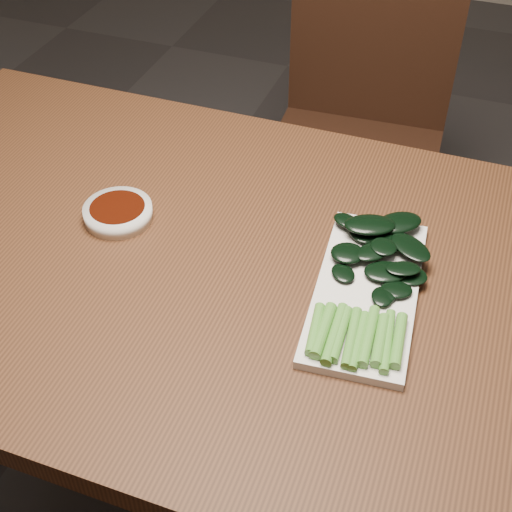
{
  "coord_description": "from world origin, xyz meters",
  "views": [
    {
      "loc": [
        0.3,
        -0.74,
        1.49
      ],
      "look_at": [
        0.02,
        0.01,
        0.76
      ],
      "focal_mm": 50.0,
      "sensor_mm": 36.0,
      "label": 1
    }
  ],
  "objects_px": {
    "table": "(239,295)",
    "serving_plate": "(366,291)",
    "chair_far": "(358,127)",
    "sauce_bowl": "(118,212)",
    "gai_lan": "(371,275)"
  },
  "relations": [
    {
      "from": "table",
      "to": "serving_plate",
      "type": "xyz_separation_m",
      "value": [
        0.2,
        -0.0,
        0.08
      ]
    },
    {
      "from": "serving_plate",
      "to": "chair_far",
      "type": "bearing_deg",
      "value": 103.14
    },
    {
      "from": "table",
      "to": "serving_plate",
      "type": "relative_size",
      "value": 4.23
    },
    {
      "from": "sauce_bowl",
      "to": "chair_far",
      "type": "bearing_deg",
      "value": 74.9
    },
    {
      "from": "serving_plate",
      "to": "gai_lan",
      "type": "relative_size",
      "value": 0.96
    },
    {
      "from": "table",
      "to": "chair_far",
      "type": "bearing_deg",
      "value": 89.95
    },
    {
      "from": "table",
      "to": "gai_lan",
      "type": "distance_m",
      "value": 0.22
    },
    {
      "from": "chair_far",
      "to": "sauce_bowl",
      "type": "height_order",
      "value": "chair_far"
    },
    {
      "from": "sauce_bowl",
      "to": "serving_plate",
      "type": "relative_size",
      "value": 0.34
    },
    {
      "from": "table",
      "to": "serving_plate",
      "type": "height_order",
      "value": "serving_plate"
    },
    {
      "from": "serving_plate",
      "to": "sauce_bowl",
      "type": "bearing_deg",
      "value": 175.74
    },
    {
      "from": "chair_far",
      "to": "sauce_bowl",
      "type": "distance_m",
      "value": 0.89
    },
    {
      "from": "serving_plate",
      "to": "gai_lan",
      "type": "xyz_separation_m",
      "value": [
        0.0,
        0.02,
        0.02
      ]
    },
    {
      "from": "sauce_bowl",
      "to": "gai_lan",
      "type": "relative_size",
      "value": 0.32
    },
    {
      "from": "table",
      "to": "gai_lan",
      "type": "height_order",
      "value": "gai_lan"
    }
  ]
}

